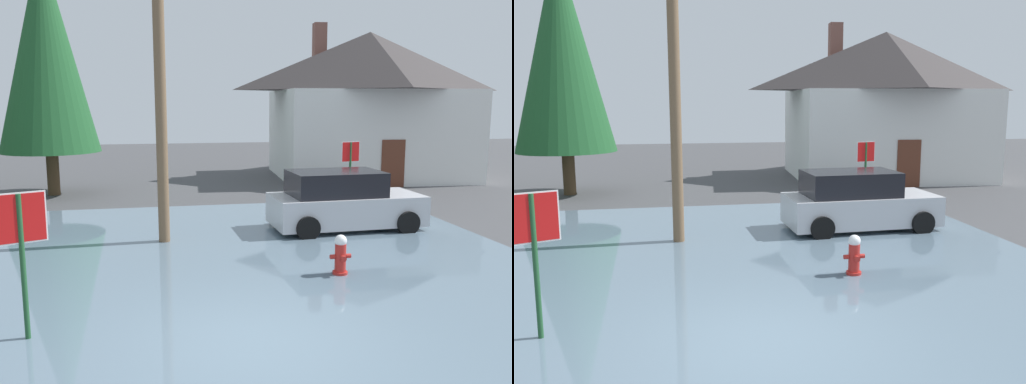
# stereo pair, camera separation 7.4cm
# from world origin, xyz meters

# --- Properties ---
(ground_plane) EXTENTS (80.00, 80.00, 0.10)m
(ground_plane) POSITION_xyz_m (0.00, 0.00, -0.05)
(ground_plane) COLOR #424244
(flood_puddle) EXTENTS (12.91, 13.57, 0.05)m
(flood_puddle) POSITION_xyz_m (0.66, 4.06, 0.03)
(flood_puddle) COLOR slate
(flood_puddle) RESTS_ON ground
(stop_sign_near) EXTENTS (0.70, 0.31, 2.27)m
(stop_sign_near) POSITION_xyz_m (-3.30, 0.77, 1.62)
(stop_sign_near) COLOR #1E4C28
(stop_sign_near) RESTS_ON ground
(fire_hydrant) EXTENTS (0.44, 0.38, 0.88)m
(fire_hydrant) POSITION_xyz_m (2.34, 2.81, 0.43)
(fire_hydrant) COLOR #AD231E
(fire_hydrant) RESTS_ON ground
(utility_pole) EXTENTS (1.60, 0.28, 8.89)m
(utility_pole) POSITION_xyz_m (-1.13, 6.19, 4.62)
(utility_pole) COLOR brown
(utility_pole) RESTS_ON ground
(stop_sign_far) EXTENTS (0.70, 0.15, 2.20)m
(stop_sign_far) POSITION_xyz_m (5.38, 10.33, 1.56)
(stop_sign_far) COLOR #1E4C28
(stop_sign_far) RESTS_ON ground
(house) EXTENTS (9.63, 8.04, 7.28)m
(house) POSITION_xyz_m (8.76, 17.05, 3.51)
(house) COLOR silver
(house) RESTS_ON ground
(parked_car) EXTENTS (4.24, 2.17, 1.67)m
(parked_car) POSITION_xyz_m (3.81, 6.72, 0.79)
(parked_car) COLOR silver
(parked_car) RESTS_ON ground
(pine_tree_tall_left) EXTENTS (3.71, 3.71, 9.26)m
(pine_tree_tall_left) POSITION_xyz_m (-5.12, 14.39, 5.45)
(pine_tree_tall_left) COLOR #4C3823
(pine_tree_tall_left) RESTS_ON ground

